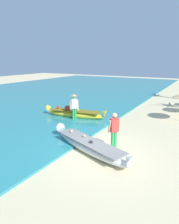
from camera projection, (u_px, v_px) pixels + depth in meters
ground_plane at (98, 152)px, 8.86m from camera, size 80.00×80.00×0.00m
sea at (26, 97)px, 21.94m from camera, size 24.00×56.00×0.10m
boat_white_foreground at (89, 146)px, 8.85m from camera, size 4.72×2.32×0.82m
boat_yellow_midground at (75, 114)px, 14.03m from camera, size 4.53×1.49×0.84m
person_vendor_hatted at (74, 105)px, 13.19m from camera, size 0.55×0.52×1.81m
person_tourist_customer at (114, 129)px, 8.94m from camera, size 0.48×0.57×1.71m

